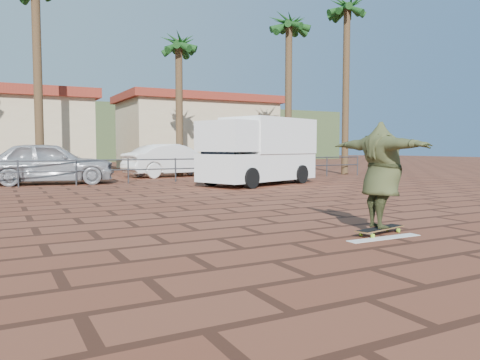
% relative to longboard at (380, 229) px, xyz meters
% --- Properties ---
extents(ground, '(120.00, 120.00, 0.00)m').
position_rel_longboard_xyz_m(ground, '(-0.89, 0.91, -0.09)').
color(ground, brown).
rests_on(ground, ground).
extents(paint_stripe, '(1.40, 0.22, 0.01)m').
position_rel_longboard_xyz_m(paint_stripe, '(-0.19, -0.29, -0.09)').
color(paint_stripe, white).
rests_on(paint_stripe, ground).
extents(guardrail, '(24.06, 0.06, 1.00)m').
position_rel_longboard_xyz_m(guardrail, '(-0.89, 12.91, 0.59)').
color(guardrail, '#47494F').
rests_on(guardrail, ground).
extents(palm_center, '(2.40, 2.40, 7.75)m').
position_rel_longboard_xyz_m(palm_center, '(2.61, 16.41, 6.27)').
color(palm_center, brown).
rests_on(palm_center, ground).
extents(palm_right, '(2.40, 2.40, 9.05)m').
position_rel_longboard_xyz_m(palm_right, '(8.11, 14.91, 7.49)').
color(palm_right, brown).
rests_on(palm_right, ground).
extents(palm_far_right, '(2.40, 2.40, 10.05)m').
position_rel_longboard_xyz_m(palm_far_right, '(11.11, 13.91, 8.42)').
color(palm_far_right, brown).
rests_on(palm_far_right, ground).
extents(building_east, '(10.60, 6.60, 5.00)m').
position_rel_longboard_xyz_m(building_east, '(7.11, 24.91, 2.45)').
color(building_east, beige).
rests_on(building_east, ground).
extents(hill_front, '(70.00, 18.00, 6.00)m').
position_rel_longboard_xyz_m(hill_front, '(-0.89, 50.91, 2.91)').
color(hill_front, '#384C28').
rests_on(hill_front, ground).
extents(longboard, '(1.13, 0.49, 0.11)m').
position_rel_longboard_xyz_m(longboard, '(0.00, 0.00, 0.00)').
color(longboard, olive).
rests_on(longboard, ground).
extents(skateboarder, '(0.66, 2.18, 1.76)m').
position_rel_longboard_xyz_m(skateboarder, '(0.00, 0.00, 0.90)').
color(skateboarder, '#3F4525').
rests_on(skateboarder, longboard).
extents(campervan, '(5.40, 3.72, 2.59)m').
position_rel_longboard_xyz_m(campervan, '(3.55, 10.09, 1.27)').
color(campervan, white).
rests_on(campervan, ground).
extents(car_silver, '(5.19, 2.84, 1.67)m').
position_rel_longboard_xyz_m(car_silver, '(-3.71, 14.06, 0.75)').
color(car_silver, '#A5A7AC').
rests_on(car_silver, ground).
extents(car_white, '(5.08, 2.51, 1.60)m').
position_rel_longboard_xyz_m(car_white, '(2.26, 16.41, 0.71)').
color(car_white, white).
rests_on(car_white, ground).
extents(street_sign, '(0.44, 0.09, 2.19)m').
position_rel_longboard_xyz_m(street_sign, '(5.11, 12.91, 1.44)').
color(street_sign, gray).
rests_on(street_sign, ground).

